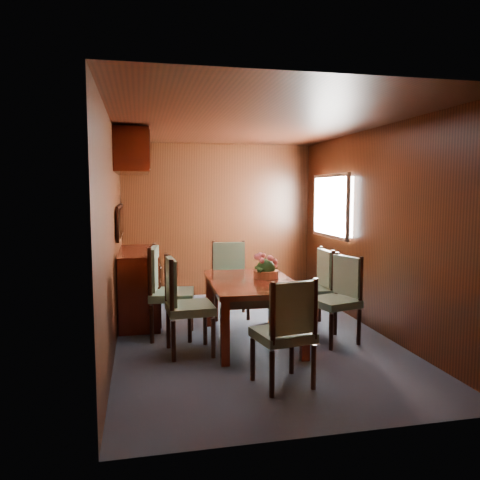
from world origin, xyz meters
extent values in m
plane|color=#323844|center=(0.00, 0.00, 0.00)|extent=(4.50, 4.50, 0.00)
cube|color=black|center=(-1.50, 0.00, 1.20)|extent=(0.02, 4.50, 2.40)
cube|color=black|center=(1.50, 0.00, 1.20)|extent=(0.02, 4.50, 2.40)
cube|color=black|center=(0.00, 2.25, 1.20)|extent=(3.00, 0.02, 2.40)
cube|color=black|center=(0.00, -2.25, 1.20)|extent=(3.00, 0.02, 2.40)
cube|color=black|center=(0.00, 0.00, 2.40)|extent=(3.00, 4.50, 0.02)
cube|color=white|center=(1.48, 1.10, 1.45)|extent=(0.14, 1.10, 0.80)
cube|color=#B2B2B7|center=(1.41, 1.10, 1.45)|extent=(0.04, 1.20, 0.90)
cube|color=black|center=(-1.47, 1.00, 1.28)|extent=(0.03, 1.36, 0.41)
cube|color=silver|center=(-1.45, 1.00, 1.28)|extent=(0.01, 1.30, 0.35)
cube|color=#3A0F07|center=(-1.30, 1.00, 2.13)|extent=(0.40, 1.40, 0.50)
cube|color=#3A0F07|center=(-1.25, 1.00, 0.45)|extent=(0.48, 1.40, 0.90)
cube|color=#3A0F07|center=(-0.45, -0.83, 0.31)|extent=(0.08, 0.08, 0.63)
cube|color=#3A0F07|center=(0.34, -0.86, 0.31)|extent=(0.08, 0.08, 0.63)
cube|color=#3A0F07|center=(-0.41, 0.51, 0.31)|extent=(0.08, 0.08, 0.63)
cube|color=#3A0F07|center=(0.39, 0.48, 0.31)|extent=(0.08, 0.08, 0.63)
cube|color=black|center=(-0.03, -0.18, 0.58)|extent=(0.85, 1.38, 0.09)
cube|color=#3A0F07|center=(-0.03, -0.18, 0.66)|extent=(0.96, 1.49, 0.05)
cylinder|color=black|center=(-0.95, -0.22, 0.20)|extent=(0.05, 0.05, 0.41)
cylinder|color=black|center=(-0.93, -0.63, 0.20)|extent=(0.05, 0.05, 0.41)
cylinder|color=black|center=(-0.56, -0.19, 0.20)|extent=(0.05, 0.05, 0.41)
cylinder|color=black|center=(-0.53, -0.61, 0.20)|extent=(0.05, 0.05, 0.41)
cube|color=#4E654D|center=(-0.74, -0.41, 0.47)|extent=(0.49, 0.51, 0.08)
cylinder|color=black|center=(-0.96, -0.22, 0.74)|extent=(0.05, 0.05, 0.54)
cylinder|color=black|center=(-0.94, -0.63, 0.74)|extent=(0.05, 0.05, 0.54)
cube|color=#4E654D|center=(-0.93, -0.42, 0.76)|extent=(0.09, 0.44, 0.46)
cylinder|color=black|center=(-1.06, 0.41, 0.21)|extent=(0.05, 0.05, 0.42)
cylinder|color=black|center=(-1.12, -0.02, 0.21)|extent=(0.05, 0.05, 0.42)
cylinder|color=black|center=(-0.65, 0.35, 0.21)|extent=(0.05, 0.05, 0.42)
cylinder|color=black|center=(-0.71, -0.08, 0.21)|extent=(0.05, 0.05, 0.42)
cube|color=#4E654D|center=(-0.88, 0.17, 0.49)|extent=(0.54, 0.56, 0.09)
cylinder|color=black|center=(-1.07, 0.41, 0.77)|extent=(0.05, 0.05, 0.57)
cylinder|color=black|center=(-1.13, -0.02, 0.77)|extent=(0.05, 0.05, 0.57)
cube|color=#4E654D|center=(-1.08, 0.19, 0.79)|extent=(0.13, 0.46, 0.48)
cylinder|color=black|center=(1.07, -0.54, 0.19)|extent=(0.04, 0.04, 0.39)
cylinder|color=black|center=(0.97, -0.16, 0.19)|extent=(0.04, 0.04, 0.39)
cylinder|color=black|center=(0.71, -0.64, 0.19)|extent=(0.04, 0.04, 0.39)
cylinder|color=black|center=(0.60, -0.26, 0.19)|extent=(0.04, 0.04, 0.39)
cube|color=#4E654D|center=(0.84, -0.40, 0.45)|extent=(0.55, 0.56, 0.08)
cylinder|color=black|center=(1.08, -0.54, 0.71)|extent=(0.04, 0.04, 0.52)
cylinder|color=black|center=(0.98, -0.15, 0.71)|extent=(0.04, 0.04, 0.52)
cube|color=#4E654D|center=(1.01, -0.35, 0.73)|extent=(0.17, 0.42, 0.44)
cylinder|color=black|center=(0.99, 0.01, 0.19)|extent=(0.04, 0.04, 0.39)
cylinder|color=black|center=(1.00, 0.41, 0.19)|extent=(0.04, 0.04, 0.39)
cylinder|color=black|center=(0.61, 0.02, 0.19)|extent=(0.04, 0.04, 0.39)
cylinder|color=black|center=(0.62, 0.42, 0.19)|extent=(0.04, 0.04, 0.39)
cube|color=#4E654D|center=(0.80, 0.22, 0.45)|extent=(0.45, 0.47, 0.08)
cylinder|color=black|center=(1.00, 0.01, 0.71)|extent=(0.04, 0.04, 0.52)
cylinder|color=black|center=(1.01, 0.41, 0.71)|extent=(0.04, 0.04, 0.52)
cube|color=#4E654D|center=(0.98, 0.21, 0.73)|extent=(0.07, 0.42, 0.44)
cylinder|color=black|center=(-0.21, -1.60, 0.19)|extent=(0.04, 0.04, 0.38)
cylinder|color=black|center=(0.18, -1.52, 0.19)|extent=(0.04, 0.04, 0.38)
cylinder|color=black|center=(-0.28, -1.23, 0.19)|extent=(0.04, 0.04, 0.38)
cylinder|color=black|center=(0.11, -1.16, 0.19)|extent=(0.04, 0.04, 0.38)
cube|color=#4E654D|center=(-0.05, -1.38, 0.44)|extent=(0.52, 0.51, 0.08)
cylinder|color=black|center=(-0.20, -1.61, 0.69)|extent=(0.04, 0.04, 0.51)
cylinder|color=black|center=(0.18, -1.53, 0.69)|extent=(0.04, 0.04, 0.51)
cube|color=#4E654D|center=(-0.02, -1.55, 0.71)|extent=(0.41, 0.14, 0.43)
cylinder|color=black|center=(0.15, 1.05, 0.20)|extent=(0.05, 0.05, 0.40)
cylinder|color=black|center=(-0.26, 1.08, 0.20)|extent=(0.05, 0.05, 0.40)
cylinder|color=black|center=(0.12, 0.66, 0.20)|extent=(0.05, 0.05, 0.40)
cylinder|color=black|center=(-0.29, 0.69, 0.20)|extent=(0.05, 0.05, 0.40)
cube|color=#4E654D|center=(-0.07, 0.87, 0.46)|extent=(0.50, 0.48, 0.08)
cylinder|color=black|center=(0.15, 1.06, 0.73)|extent=(0.05, 0.05, 0.53)
cylinder|color=black|center=(-0.26, 1.09, 0.73)|extent=(0.05, 0.05, 0.53)
cube|color=#4E654D|center=(-0.06, 1.06, 0.75)|extent=(0.43, 0.09, 0.45)
cylinder|color=#C5683C|center=(0.16, -0.07, 0.73)|extent=(0.28, 0.28, 0.09)
sphere|color=#244818|center=(0.16, -0.07, 0.79)|extent=(0.22, 0.22, 0.22)
camera|label=1|loc=(-1.22, -5.09, 1.66)|focal=35.00mm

